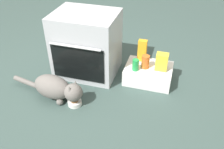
# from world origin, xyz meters

# --- Properties ---
(ground) EXTENTS (8.00, 8.00, 0.00)m
(ground) POSITION_xyz_m (0.00, 0.00, 0.00)
(ground) COLOR #384C47
(oven) EXTENTS (0.65, 0.56, 0.68)m
(oven) POSITION_xyz_m (-0.07, 0.37, 0.34)
(oven) COLOR #B7BABF
(oven) RESTS_ON ground
(pantry_cabinet) EXTENTS (0.49, 0.36, 0.17)m
(pantry_cabinet) POSITION_xyz_m (0.61, 0.39, 0.09)
(pantry_cabinet) COLOR white
(pantry_cabinet) RESTS_ON ground
(food_bowl) EXTENTS (0.13, 0.13, 0.07)m
(food_bowl) POSITION_xyz_m (0.01, -0.20, 0.03)
(food_bowl) COLOR white
(food_bowl) RESTS_ON ground
(cat) EXTENTS (0.81, 0.29, 0.25)m
(cat) POSITION_xyz_m (-0.19, -0.16, 0.13)
(cat) COLOR slate
(cat) RESTS_ON ground
(soda_can) EXTENTS (0.07, 0.07, 0.12)m
(soda_can) POSITION_xyz_m (0.49, 0.29, 0.23)
(soda_can) COLOR green
(soda_can) RESTS_ON pantry_cabinet
(sauce_jar) EXTENTS (0.08, 0.08, 0.14)m
(sauce_jar) POSITION_xyz_m (0.57, 0.36, 0.24)
(sauce_jar) COLOR #D16023
(sauce_jar) RESTS_ON pantry_cabinet
(juice_carton) EXTENTS (0.09, 0.06, 0.24)m
(juice_carton) POSITION_xyz_m (0.51, 0.49, 0.29)
(juice_carton) COLOR orange
(juice_carton) RESTS_ON pantry_cabinet
(snack_bag) EXTENTS (0.12, 0.09, 0.18)m
(snack_bag) POSITION_xyz_m (0.73, 0.38, 0.26)
(snack_bag) COLOR yellow
(snack_bag) RESTS_ON pantry_cabinet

